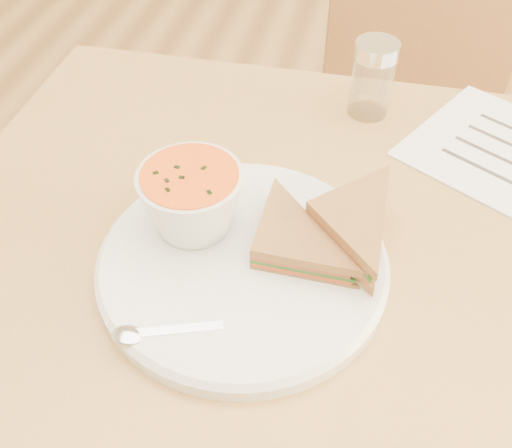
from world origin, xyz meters
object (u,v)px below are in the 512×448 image
(chair_far, at_px, (422,156))
(condiment_shaker, at_px, (372,79))
(plate, at_px, (243,263))
(dining_table, at_px, (331,406))
(soup_bowl, at_px, (192,203))

(chair_far, relative_size, condiment_shaker, 8.67)
(chair_far, height_order, plate, chair_far)
(dining_table, bearing_deg, soup_bowl, -172.86)
(chair_far, xyz_separation_m, condiment_shaker, (-0.13, -0.29, 0.34))
(soup_bowl, xyz_separation_m, condiment_shaker, (0.17, 0.29, -0.00))
(soup_bowl, height_order, condiment_shaker, condiment_shaker)
(chair_far, bearing_deg, soup_bowl, 51.77)
(chair_far, distance_m, condiment_shaker, 0.47)
(dining_table, relative_size, chair_far, 1.09)
(dining_table, xyz_separation_m, chair_far, (0.11, 0.56, 0.08))
(dining_table, height_order, chair_far, chair_far)
(chair_far, distance_m, plate, 0.72)
(plate, bearing_deg, chair_far, 68.76)
(chair_far, bearing_deg, plate, 57.86)
(plate, relative_size, soup_bowl, 2.77)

